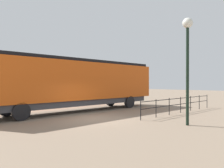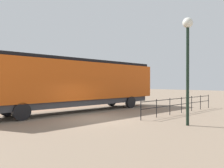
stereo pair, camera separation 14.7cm
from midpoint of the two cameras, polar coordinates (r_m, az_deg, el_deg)
The scene contains 4 objects.
ground_plane at distance 14.24m, azimuth -4.69°, elevation -8.97°, with size 120.00×120.00×0.00m, color #84705B.
locomotive at distance 18.23m, azimuth -7.93°, elevation 0.38°, with size 2.82×15.52×4.15m.
lamp_post at distance 12.72m, azimuth 18.60°, elevation 9.13°, with size 0.55×0.55×5.80m.
platform_fence at distance 17.75m, azimuth 17.06°, elevation -4.62°, with size 0.05×9.87×1.22m.
Camera 1 is at (10.77, -9.03, 2.28)m, focal length 35.41 mm.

